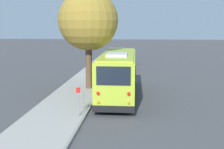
{
  "coord_description": "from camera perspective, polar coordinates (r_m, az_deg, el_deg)",
  "views": [
    {
      "loc": [
        -20.94,
        -1.42,
        5.02
      ],
      "look_at": [
        0.06,
        0.54,
        1.3
      ],
      "focal_mm": 45.0,
      "sensor_mm": 36.0,
      "label": 1
    }
  ],
  "objects": [
    {
      "name": "ground_plane",
      "position": [
        21.58,
        1.43,
        -3.45
      ],
      "size": [
        160.0,
        160.0,
        0.0
      ],
      "primitive_type": "plane",
      "color": "#474749"
    },
    {
      "name": "sidewalk_slab",
      "position": [
        21.99,
        -6.79,
        -3.06
      ],
      "size": [
        80.0,
        3.24,
        0.15
      ],
      "primitive_type": "cube",
      "color": "#A3A099",
      "rests_on": "ground"
    },
    {
      "name": "curb_strip",
      "position": [
        21.71,
        -2.42,
        -3.18
      ],
      "size": [
        80.0,
        0.14,
        0.15
      ],
      "primitive_type": "cube",
      "color": "gray",
      "rests_on": "ground"
    },
    {
      "name": "shuttle_bus",
      "position": [
        19.87,
        1.33,
        0.48
      ],
      "size": [
        9.68,
        2.68,
        3.24
      ],
      "rotation": [
        0.0,
        0.0,
        0.01
      ],
      "color": "#ADC633",
      "rests_on": "ground"
    },
    {
      "name": "parked_sedan_white",
      "position": [
        31.37,
        2.25,
        1.89
      ],
      "size": [
        4.66,
        1.77,
        1.29
      ],
      "rotation": [
        0.0,
        0.0,
        0.03
      ],
      "color": "silver",
      "rests_on": "ground"
    },
    {
      "name": "parked_sedan_navy",
      "position": [
        37.54,
        2.89,
        3.25
      ],
      "size": [
        4.62,
        1.91,
        1.33
      ],
      "rotation": [
        0.0,
        0.0,
        -0.05
      ],
      "color": "#19234C",
      "rests_on": "ground"
    },
    {
      "name": "parked_sedan_tan",
      "position": [
        44.25,
        3.08,
        4.27
      ],
      "size": [
        4.69,
        1.89,
        1.33
      ],
      "rotation": [
        0.0,
        0.0,
        -0.05
      ],
      "color": "tan",
      "rests_on": "ground"
    },
    {
      "name": "street_tree",
      "position": [
        21.75,
        -4.81,
        11.65
      ],
      "size": [
        4.54,
        4.54,
        8.17
      ],
      "color": "brown",
      "rests_on": "sidewalk_slab"
    },
    {
      "name": "sign_post_near",
      "position": [
        15.29,
        -6.85,
        -5.46
      ],
      "size": [
        0.06,
        0.22,
        1.57
      ],
      "color": "gray",
      "rests_on": "sidewalk_slab"
    },
    {
      "name": "sign_post_far",
      "position": [
        16.58,
        -5.89,
        -5.25
      ],
      "size": [
        0.06,
        0.06,
        1.05
      ],
      "color": "gray",
      "rests_on": "sidewalk_slab"
    },
    {
      "name": "fire_hydrant",
      "position": [
        26.39,
        -1.89,
        0.25
      ],
      "size": [
        0.22,
        0.22,
        0.81
      ],
      "color": "red",
      "rests_on": "sidewalk_slab"
    }
  ]
}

